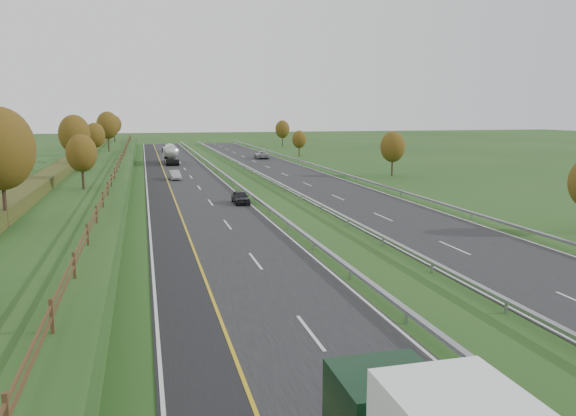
{
  "coord_description": "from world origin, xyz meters",
  "views": [
    {
      "loc": [
        -5.32,
        -10.66,
        9.29
      ],
      "look_at": [
        5.04,
        29.47,
        2.2
      ],
      "focal_mm": 35.0,
      "sensor_mm": 36.0,
      "label": 1
    }
  ],
  "objects_px": {
    "car_dark_near": "(241,197)",
    "car_silver_mid": "(175,175)",
    "car_small_far": "(167,149)",
    "road_tanker": "(171,153)",
    "car_oncoming": "(262,155)"
  },
  "relations": [
    {
      "from": "car_dark_near",
      "to": "car_silver_mid",
      "type": "bearing_deg",
      "value": 102.87
    },
    {
      "from": "car_dark_near",
      "to": "car_silver_mid",
      "type": "height_order",
      "value": "car_dark_near"
    },
    {
      "from": "car_silver_mid",
      "to": "car_small_far",
      "type": "bearing_deg",
      "value": 82.73
    },
    {
      "from": "road_tanker",
      "to": "car_dark_near",
      "type": "bearing_deg",
      "value": -84.62
    },
    {
      "from": "road_tanker",
      "to": "car_dark_near",
      "type": "distance_m",
      "value": 48.83
    },
    {
      "from": "road_tanker",
      "to": "car_oncoming",
      "type": "relative_size",
      "value": 2.0
    },
    {
      "from": "car_dark_near",
      "to": "car_small_far",
      "type": "xyz_separation_m",
      "value": [
        -3.99,
        79.39,
        0.1
      ]
    },
    {
      "from": "car_silver_mid",
      "to": "car_small_far",
      "type": "height_order",
      "value": "car_small_far"
    },
    {
      "from": "road_tanker",
      "to": "car_small_far",
      "type": "distance_m",
      "value": 30.81
    },
    {
      "from": "road_tanker",
      "to": "car_oncoming",
      "type": "height_order",
      "value": "road_tanker"
    },
    {
      "from": "road_tanker",
      "to": "car_dark_near",
      "type": "xyz_separation_m",
      "value": [
        4.58,
        -48.6,
        -1.17
      ]
    },
    {
      "from": "car_dark_near",
      "to": "car_small_far",
      "type": "height_order",
      "value": "car_small_far"
    },
    {
      "from": "car_silver_mid",
      "to": "car_oncoming",
      "type": "bearing_deg",
      "value": 53.4
    },
    {
      "from": "car_silver_mid",
      "to": "car_small_far",
      "type": "distance_m",
      "value": 56.45
    },
    {
      "from": "road_tanker",
      "to": "car_silver_mid",
      "type": "xyz_separation_m",
      "value": [
        -0.81,
        -25.64,
        -1.19
      ]
    }
  ]
}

